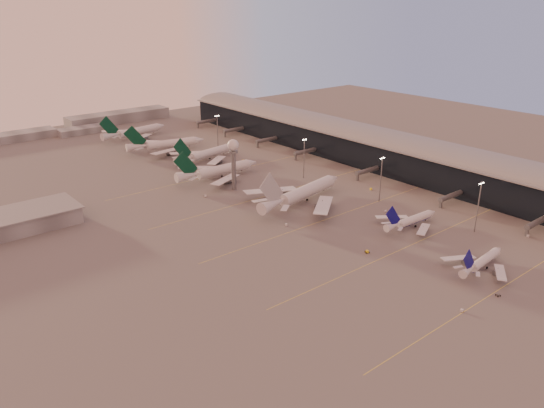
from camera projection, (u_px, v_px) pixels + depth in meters
ground at (397, 269)px, 215.28m from camera, size 700.00×700.00×0.00m
taxiway_markings at (346, 211)px, 273.33m from camera, size 180.00×185.25×0.02m
terminal at (367, 146)px, 354.59m from camera, size 57.00×362.00×23.04m
radar_tower at (233, 154)px, 296.96m from camera, size 6.40×6.40×31.10m
mast_a at (478, 205)px, 244.68m from camera, size 3.60×0.56×25.00m
mast_b at (381, 177)px, 282.46m from camera, size 3.60×0.56×25.00m
mast_c at (304, 156)px, 319.05m from camera, size 3.60×0.56×25.00m
mast_d at (217, 130)px, 382.60m from camera, size 3.60×0.56×25.00m
distant_horizon at (91, 123)px, 449.27m from camera, size 165.00×37.50×9.00m
narrowbody_near at (482, 263)px, 214.34m from camera, size 34.74×27.63×13.57m
narrowbody_mid at (411, 222)px, 253.48m from camera, size 37.02×29.53×14.46m
widebody_white at (303, 195)px, 283.35m from camera, size 67.99×53.98×24.14m
greentail_a at (219, 172)px, 322.38m from camera, size 58.24×47.02×21.15m
greentail_b at (207, 156)px, 357.82m from camera, size 54.45×43.58×19.96m
greentail_c at (167, 146)px, 380.32m from camera, size 57.47×45.98×21.08m
greentail_d at (135, 133)px, 415.57m from camera, size 58.37×46.80×21.30m
gsv_truck_a at (462, 309)px, 185.70m from camera, size 5.54×2.86×2.13m
gsv_tug_near at (498, 295)px, 195.38m from camera, size 2.76×3.57×0.90m
gsv_catering_a at (529, 233)px, 243.13m from camera, size 5.93×4.20×4.46m
gsv_tug_mid at (367, 252)px, 228.67m from camera, size 4.36×3.73×1.07m
gsv_truck_b at (386, 210)px, 272.17m from camera, size 5.23×2.08×2.09m
gsv_truck_c at (286, 223)px, 255.93m from camera, size 5.37×5.85×2.37m
gsv_catering_b at (371, 186)px, 303.38m from camera, size 5.45×3.81×4.10m
gsv_truck_d at (205, 195)px, 293.01m from camera, size 3.50×6.25×2.39m
gsv_tug_hangar at (243, 161)px, 357.14m from camera, size 4.03×3.09×1.02m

